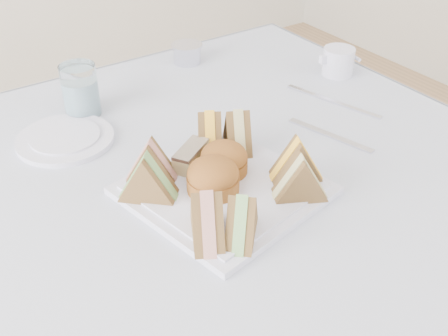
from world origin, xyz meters
TOP-DOWN VIEW (x-y plane):
  - table at (0.00, 0.00)m, footprint 0.90×0.90m
  - tablecloth at (0.00, 0.00)m, footprint 1.02×1.02m
  - serving_plate at (-0.04, -0.05)m, footprint 0.32×0.32m
  - sandwich_fl_a at (-0.12, -0.14)m, footprint 0.08×0.10m
  - sandwich_fl_b at (-0.08, -0.17)m, footprint 0.09×0.09m
  - sandwich_fr_a at (0.07, -0.10)m, footprint 0.10×0.08m
  - sandwich_fr_b at (0.04, -0.14)m, footprint 0.09×0.07m
  - sandwich_bl_a at (-0.15, -0.01)m, footprint 0.10×0.09m
  - sandwich_bl_b at (-0.12, 0.03)m, footprint 0.09×0.08m
  - sandwich_br_a at (0.05, 0.03)m, footprint 0.07×0.10m
  - sandwich_br_b at (0.01, 0.06)m, footprint 0.08×0.09m
  - scone_left at (-0.06, -0.05)m, footprint 0.10×0.10m
  - scone_right at (-0.02, -0.02)m, footprint 0.11×0.11m
  - pastry_slice at (-0.05, 0.03)m, footprint 0.08×0.07m
  - side_plate at (-0.19, 0.24)m, footprint 0.19×0.19m
  - water_glass at (-0.12, 0.32)m, footprint 0.09×0.09m
  - tea_strainer at (0.18, 0.42)m, footprint 0.09×0.09m
  - knife at (0.23, -0.02)m, footprint 0.06×0.18m
  - fork at (0.33, 0.06)m, footprint 0.06×0.18m
  - creamer_jug at (0.43, 0.17)m, footprint 0.08×0.08m

SIDE VIEW (x-z plane):
  - table at x=0.00m, z-range 0.00..0.74m
  - tablecloth at x=0.00m, z-range 0.74..0.75m
  - knife at x=0.23m, z-range 0.75..0.75m
  - fork at x=0.33m, z-range 0.75..0.75m
  - side_plate at x=-0.19m, z-range 0.75..0.76m
  - serving_plate at x=-0.04m, z-range 0.75..0.76m
  - tea_strainer at x=0.18m, z-range 0.75..0.79m
  - pastry_slice at x=-0.05m, z-range 0.76..0.79m
  - creamer_jug at x=0.43m, z-range 0.75..0.81m
  - scone_right at x=-0.02m, z-range 0.76..0.81m
  - scone_left at x=-0.06m, z-range 0.76..0.81m
  - sandwich_fl_b at x=-0.08m, z-range 0.76..0.83m
  - sandwich_bl_b at x=-0.12m, z-range 0.76..0.83m
  - sandwich_br_b at x=0.01m, z-range 0.76..0.83m
  - sandwich_fr_b at x=0.04m, z-range 0.76..0.83m
  - sandwich_fr_a at x=0.07m, z-range 0.76..0.83m
  - sandwich_br_a at x=0.05m, z-range 0.76..0.84m
  - water_glass at x=-0.12m, z-range 0.75..0.85m
  - sandwich_fl_a at x=-0.12m, z-range 0.76..0.84m
  - sandwich_bl_a at x=-0.15m, z-range 0.76..0.84m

